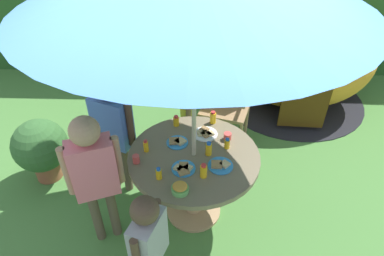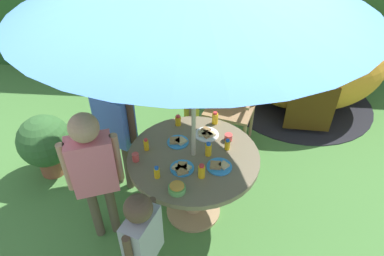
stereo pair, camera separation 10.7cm
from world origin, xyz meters
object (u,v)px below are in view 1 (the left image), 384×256
child_in_pink_shirt (94,168)px  snack_bowl (180,188)px  wooden_chair (227,97)px  child_in_blue_shirt (112,122)px  cup_far (136,159)px  garden_table (194,168)px  juice_bottle_far_right (227,144)px  plate_back_edge (177,142)px  potted_plant (41,147)px  child_in_grey_shirt (149,240)px  child_in_yellow_shirt (187,98)px  plate_mid_right (205,133)px  plate_center_front (220,165)px  juice_bottle_center_back (146,146)px  juice_bottle_front_edge (159,174)px  plate_far_left (183,168)px  cup_near (227,136)px  juice_bottle_spot_a (204,171)px  juice_bottle_near_right (209,149)px  juice_bottle_mid_left (176,121)px  juice_bottle_near_left (213,118)px

child_in_pink_shirt → snack_bowl: size_ratio=9.96×
wooden_chair → child_in_blue_shirt: size_ratio=0.78×
cup_far → child_in_blue_shirt: bearing=124.0°
garden_table → juice_bottle_far_right: bearing=18.8°
garden_table → plate_back_edge: 0.28m
potted_plant → child_in_grey_shirt: bearing=-43.6°
child_in_yellow_shirt → juice_bottle_far_right: (0.39, -0.84, 0.06)m
potted_plant → plate_mid_right: (1.71, -0.15, 0.35)m
plate_center_front → juice_bottle_center_back: juice_bottle_center_back is taller
potted_plant → plate_back_edge: plate_back_edge is taller
child_in_yellow_shirt → juice_bottle_front_edge: 1.24m
snack_bowl → plate_back_edge: (-0.06, 0.58, -0.02)m
plate_center_front → juice_bottle_center_back: 0.66m
plate_mid_right → plate_far_left: (-0.18, -0.47, 0.00)m
child_in_blue_shirt → juice_bottle_far_right: child_in_blue_shirt is taller
potted_plant → child_in_blue_shirt: 0.96m
child_in_yellow_shirt → cup_far: 1.12m
wooden_chair → cup_near: size_ratio=14.62×
juice_bottle_spot_a → cup_far: 0.58m
potted_plant → cup_far: size_ratio=10.06×
plate_mid_right → cup_far: 0.70m
plate_center_front → juice_bottle_center_back: size_ratio=1.81×
wooden_chair → cup_far: size_ratio=14.63×
juice_bottle_center_back → juice_bottle_near_right: bearing=-2.7°
snack_bowl → juice_bottle_mid_left: bearing=96.0°
juice_bottle_near_left → cup_far: 0.87m
plate_center_front → cup_near: bearing=77.9°
plate_back_edge → juice_bottle_far_right: (0.44, -0.05, 0.04)m
child_in_grey_shirt → juice_bottle_far_right: size_ratio=10.64×
child_in_yellow_shirt → plate_back_edge: size_ratio=5.90×
juice_bottle_mid_left → child_in_blue_shirt: bearing=-169.3°
potted_plant → juice_bottle_mid_left: juice_bottle_mid_left is taller
child_in_blue_shirt → juice_bottle_far_right: bearing=10.7°
plate_back_edge → cup_far: size_ratio=2.72×
child_in_yellow_shirt → juice_bottle_spot_a: 1.21m
child_in_blue_shirt → plate_back_edge: 0.64m
potted_plant → juice_bottle_front_edge: size_ratio=6.66×
plate_center_front → juice_bottle_mid_left: size_ratio=1.95×
plate_mid_right → juice_bottle_mid_left: size_ratio=2.11×
juice_bottle_far_right → juice_bottle_spot_a: (-0.20, -0.36, 0.01)m
child_in_grey_shirt → plate_center_front: 0.86m
plate_back_edge → juice_bottle_near_right: bearing=-26.8°
child_in_yellow_shirt → juice_bottle_center_back: (-0.32, -0.91, 0.07)m
cup_far → juice_bottle_front_edge: bearing=-40.1°
plate_back_edge → cup_far: 0.42m
juice_bottle_near_right → juice_bottle_front_edge: juice_bottle_near_right is taller
garden_table → wooden_chair: (0.36, 1.22, 0.00)m
juice_bottle_mid_left → juice_bottle_front_edge: (-0.09, -0.71, 0.00)m
plate_center_front → juice_bottle_mid_left: juice_bottle_mid_left is taller
snack_bowl → juice_bottle_near_right: (0.22, 0.43, 0.03)m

